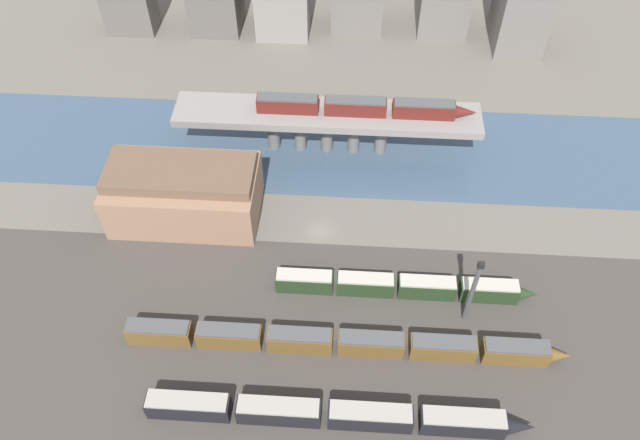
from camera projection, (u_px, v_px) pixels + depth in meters
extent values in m
plane|color=#666056|center=(320.00, 231.00, 117.29)|extent=(400.00, 400.00, 0.00)
cube|color=#423D38|center=(311.00, 345.00, 101.75)|extent=(280.00, 42.00, 0.01)
cube|color=#3D5166|center=(327.00, 148.00, 132.10)|extent=(320.00, 27.91, 0.01)
cube|color=gray|center=(327.00, 115.00, 125.19)|extent=(61.68, 9.58, 1.60)
cylinder|color=slate|center=(273.00, 131.00, 129.40)|extent=(2.49, 2.49, 8.27)
cylinder|color=slate|center=(300.00, 132.00, 129.17)|extent=(2.49, 2.49, 8.27)
cylinder|color=slate|center=(327.00, 133.00, 128.95)|extent=(2.49, 2.49, 8.27)
cylinder|color=slate|center=(354.00, 135.00, 128.73)|extent=(2.49, 2.49, 8.27)
cylinder|color=slate|center=(381.00, 136.00, 128.50)|extent=(2.49, 2.49, 8.27)
cube|color=#5B1E19|center=(288.00, 104.00, 123.76)|extent=(12.27, 2.86, 3.00)
cube|color=#4C4C4C|center=(287.00, 98.00, 122.47)|extent=(11.78, 2.63, 0.40)
cube|color=#5B1E19|center=(355.00, 107.00, 123.22)|extent=(12.27, 2.86, 3.00)
cube|color=#4C4C4C|center=(356.00, 100.00, 121.93)|extent=(11.78, 2.63, 0.40)
cube|color=#5B1E19|center=(424.00, 110.00, 122.68)|extent=(12.27, 2.86, 3.00)
cube|color=#4C4C4C|center=(425.00, 103.00, 121.39)|extent=(11.78, 2.63, 0.40)
cone|color=#5B1E19|center=(466.00, 112.00, 122.47)|extent=(4.30, 2.58, 2.58)
cube|color=black|center=(189.00, 406.00, 93.00)|extent=(12.51, 3.13, 3.64)
cube|color=#9E998E|center=(187.00, 400.00, 91.47)|extent=(12.01, 2.88, 0.40)
cube|color=black|center=(279.00, 412.00, 92.46)|extent=(12.51, 3.13, 3.64)
cube|color=#9E998E|center=(278.00, 406.00, 90.92)|extent=(12.01, 2.88, 0.40)
cube|color=black|center=(370.00, 417.00, 91.92)|extent=(12.51, 3.13, 3.64)
cube|color=#9E998E|center=(371.00, 411.00, 90.38)|extent=(12.01, 2.88, 0.40)
cube|color=black|center=(462.00, 423.00, 91.38)|extent=(12.51, 3.13, 3.64)
cube|color=#9E998E|center=(465.00, 417.00, 89.84)|extent=(12.01, 2.88, 0.40)
cone|color=black|center=(520.00, 427.00, 91.18)|extent=(4.38, 2.81, 2.81)
cube|color=brown|center=(160.00, 333.00, 101.09)|extent=(10.48, 2.96, 3.66)
cube|color=#4C4C4C|center=(157.00, 326.00, 99.55)|extent=(10.06, 2.72, 0.40)
cube|color=brown|center=(229.00, 337.00, 100.64)|extent=(10.48, 2.96, 3.66)
cube|color=#4C4C4C|center=(228.00, 330.00, 99.09)|extent=(10.06, 2.72, 0.40)
cube|color=brown|center=(300.00, 340.00, 100.18)|extent=(10.48, 2.96, 3.66)
cube|color=#4C4C4C|center=(299.00, 334.00, 98.63)|extent=(10.06, 2.72, 0.40)
cube|color=brown|center=(371.00, 344.00, 99.72)|extent=(10.48, 2.96, 3.66)
cube|color=#4C4C4C|center=(372.00, 338.00, 98.17)|extent=(10.06, 2.72, 0.40)
cube|color=brown|center=(443.00, 348.00, 99.26)|extent=(10.48, 2.96, 3.66)
cube|color=#4C4C4C|center=(445.00, 342.00, 97.72)|extent=(10.06, 2.72, 0.40)
cube|color=brown|center=(515.00, 352.00, 98.81)|extent=(10.48, 2.96, 3.66)
cube|color=#4C4C4C|center=(518.00, 346.00, 97.26)|extent=(10.06, 2.72, 0.40)
cone|color=brown|center=(560.00, 355.00, 98.66)|extent=(3.67, 2.66, 2.66)
cube|color=#23381E|center=(304.00, 282.00, 107.65)|extent=(9.85, 2.80, 3.57)
cube|color=#B7B2A3|center=(304.00, 275.00, 106.14)|extent=(9.45, 2.57, 0.40)
cube|color=#23381E|center=(365.00, 285.00, 107.23)|extent=(9.85, 2.80, 3.57)
cube|color=#B7B2A3|center=(366.00, 278.00, 105.72)|extent=(9.45, 2.57, 0.40)
cube|color=#23381E|center=(427.00, 288.00, 106.81)|extent=(9.85, 2.80, 3.57)
cube|color=#B7B2A3|center=(428.00, 281.00, 105.29)|extent=(9.45, 2.57, 0.40)
cube|color=#23381E|center=(489.00, 291.00, 106.38)|extent=(9.85, 2.80, 3.57)
cube|color=#B7B2A3|center=(491.00, 285.00, 104.87)|extent=(9.45, 2.57, 0.40)
cone|color=#23381E|center=(528.00, 294.00, 106.25)|extent=(3.45, 2.52, 2.52)
cube|color=#937056|center=(185.00, 195.00, 116.83)|extent=(27.49, 15.54, 9.61)
cube|color=brown|center=(179.00, 173.00, 112.37)|extent=(26.94, 10.88, 2.11)
cylinder|color=#4C4C51|center=(472.00, 294.00, 99.63)|extent=(0.76, 0.76, 14.30)
cube|color=black|center=(481.00, 265.00, 93.73)|extent=(1.00, 0.70, 1.20)
cube|color=slate|center=(521.00, 11.00, 150.23)|extent=(11.70, 14.78, 17.95)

